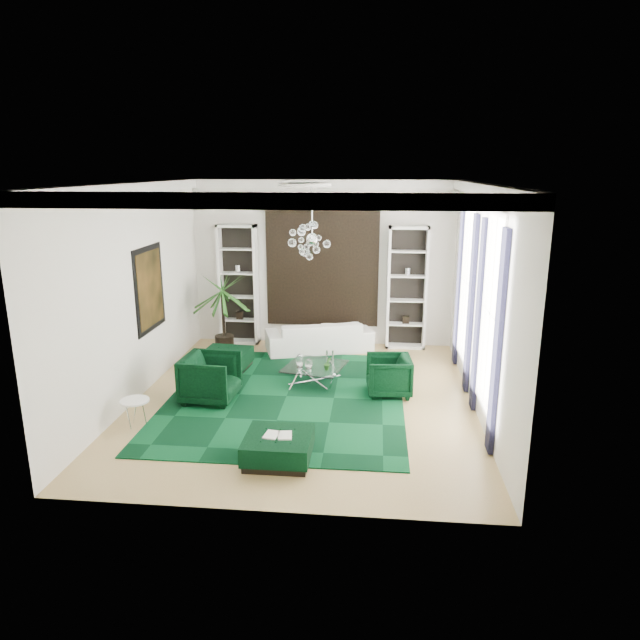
# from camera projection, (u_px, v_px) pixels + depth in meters

# --- Properties ---
(floor) EXTENTS (6.00, 7.00, 0.02)m
(floor) POSITION_uv_depth(u_px,v_px,m) (304.00, 400.00, 10.29)
(floor) COLOR tan
(floor) RESTS_ON ground
(ceiling) EXTENTS (6.00, 7.00, 0.02)m
(ceiling) POSITION_uv_depth(u_px,v_px,m) (302.00, 182.00, 9.31)
(ceiling) COLOR white
(ceiling) RESTS_ON ground
(wall_back) EXTENTS (6.00, 0.02, 3.80)m
(wall_back) POSITION_uv_depth(u_px,v_px,m) (322.00, 264.00, 13.17)
(wall_back) COLOR silver
(wall_back) RESTS_ON ground
(wall_front) EXTENTS (6.00, 0.02, 3.80)m
(wall_front) POSITION_uv_depth(u_px,v_px,m) (264.00, 364.00, 6.42)
(wall_front) COLOR silver
(wall_front) RESTS_ON ground
(wall_left) EXTENTS (0.02, 7.00, 3.80)m
(wall_left) POSITION_uv_depth(u_px,v_px,m) (135.00, 293.00, 10.09)
(wall_left) COLOR silver
(wall_left) RESTS_ON ground
(wall_right) EXTENTS (0.02, 7.00, 3.80)m
(wall_right) POSITION_uv_depth(u_px,v_px,m) (482.00, 300.00, 9.51)
(wall_right) COLOR silver
(wall_right) RESTS_ON ground
(crown_molding) EXTENTS (6.00, 7.00, 0.18)m
(crown_molding) POSITION_uv_depth(u_px,v_px,m) (302.00, 189.00, 9.34)
(crown_molding) COLOR white
(crown_molding) RESTS_ON ceiling
(ceiling_medallion) EXTENTS (0.90, 0.90, 0.05)m
(ceiling_medallion) POSITION_uv_depth(u_px,v_px,m) (305.00, 184.00, 9.61)
(ceiling_medallion) COLOR white
(ceiling_medallion) RESTS_ON ceiling
(tapestry) EXTENTS (2.50, 0.06, 2.80)m
(tapestry) POSITION_uv_depth(u_px,v_px,m) (322.00, 264.00, 13.13)
(tapestry) COLOR black
(tapestry) RESTS_ON wall_back
(shelving_left) EXTENTS (0.90, 0.38, 2.80)m
(shelving_left) POSITION_uv_depth(u_px,v_px,m) (239.00, 285.00, 13.30)
(shelving_left) COLOR white
(shelving_left) RESTS_ON floor
(shelving_right) EXTENTS (0.90, 0.38, 2.80)m
(shelving_right) POSITION_uv_depth(u_px,v_px,m) (407.00, 288.00, 12.92)
(shelving_right) COLOR white
(shelving_right) RESTS_ON floor
(painting) EXTENTS (0.04, 1.30, 1.60)m
(painting) POSITION_uv_depth(u_px,v_px,m) (150.00, 289.00, 10.67)
(painting) COLOR black
(painting) RESTS_ON wall_left
(window_near) EXTENTS (0.03, 1.10, 2.90)m
(window_near) POSITION_uv_depth(u_px,v_px,m) (491.00, 314.00, 8.65)
(window_near) COLOR white
(window_near) RESTS_ON wall_right
(curtain_near_a) EXTENTS (0.07, 0.30, 3.25)m
(curtain_near_a) POSITION_uv_depth(u_px,v_px,m) (497.00, 345.00, 7.97)
(curtain_near_a) COLOR black
(curtain_near_a) RESTS_ON floor
(curtain_near_b) EXTENTS (0.07, 0.30, 3.25)m
(curtain_near_b) POSITION_uv_depth(u_px,v_px,m) (479.00, 317.00, 9.47)
(curtain_near_b) COLOR black
(curtain_near_b) RESTS_ON floor
(window_far) EXTENTS (0.03, 1.10, 2.90)m
(window_far) POSITION_uv_depth(u_px,v_px,m) (467.00, 283.00, 10.96)
(window_far) COLOR white
(window_far) RESTS_ON wall_right
(curtain_far_a) EXTENTS (0.07, 0.30, 3.25)m
(curtain_far_a) POSITION_uv_depth(u_px,v_px,m) (471.00, 305.00, 10.27)
(curtain_far_a) COLOR black
(curtain_far_a) RESTS_ON floor
(curtain_far_b) EXTENTS (0.07, 0.30, 3.25)m
(curtain_far_b) POSITION_uv_depth(u_px,v_px,m) (459.00, 287.00, 11.77)
(curtain_far_b) COLOR black
(curtain_far_b) RESTS_ON floor
(rug) EXTENTS (4.20, 5.00, 0.02)m
(rug) POSITION_uv_depth(u_px,v_px,m) (287.00, 397.00, 10.38)
(rug) COLOR black
(rug) RESTS_ON floor
(sofa) EXTENTS (2.54, 1.61, 0.69)m
(sofa) POSITION_uv_depth(u_px,v_px,m) (319.00, 336.00, 12.95)
(sofa) COLOR white
(sofa) RESTS_ON floor
(armchair_left) EXTENTS (0.99, 0.97, 0.86)m
(armchair_left) POSITION_uv_depth(u_px,v_px,m) (211.00, 378.00, 10.13)
(armchair_left) COLOR black
(armchair_left) RESTS_ON floor
(armchair_right) EXTENTS (0.86, 0.84, 0.73)m
(armchair_right) POSITION_uv_depth(u_px,v_px,m) (389.00, 375.00, 10.43)
(armchair_right) COLOR black
(armchair_right) RESTS_ON floor
(coffee_table) EXTENTS (1.28, 1.28, 0.37)m
(coffee_table) POSITION_uv_depth(u_px,v_px,m) (315.00, 375.00, 10.99)
(coffee_table) COLOR white
(coffee_table) RESTS_ON floor
(ottoman_side) EXTENTS (1.00, 1.00, 0.41)m
(ottoman_side) POSITION_uv_depth(u_px,v_px,m) (226.00, 360.00, 11.75)
(ottoman_side) COLOR black
(ottoman_side) RESTS_ON floor
(ottoman_front) EXTENTS (0.94, 0.94, 0.38)m
(ottoman_front) POSITION_uv_depth(u_px,v_px,m) (278.00, 448.00, 8.10)
(ottoman_front) COLOR black
(ottoman_front) RESTS_ON floor
(book) EXTENTS (0.40, 0.27, 0.03)m
(book) POSITION_uv_depth(u_px,v_px,m) (278.00, 435.00, 8.05)
(book) COLOR white
(book) RESTS_ON ottoman_front
(side_table) EXTENTS (0.48, 0.48, 0.44)m
(side_table) POSITION_uv_depth(u_px,v_px,m) (136.00, 414.00, 9.16)
(side_table) COLOR white
(side_table) RESTS_ON floor
(palm) EXTENTS (1.63, 1.63, 2.31)m
(palm) POSITION_uv_depth(u_px,v_px,m) (223.00, 302.00, 12.65)
(palm) COLOR #255A1D
(palm) RESTS_ON floor
(chandelier) EXTENTS (0.94, 0.94, 0.73)m
(chandelier) POSITION_uv_depth(u_px,v_px,m) (312.00, 239.00, 9.81)
(chandelier) COLOR white
(chandelier) RESTS_ON ceiling
(table_plant) EXTENTS (0.18, 0.16, 0.26)m
(table_plant) POSITION_uv_depth(u_px,v_px,m) (328.00, 364.00, 10.67)
(table_plant) COLOR #255A1D
(table_plant) RESTS_ON coffee_table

